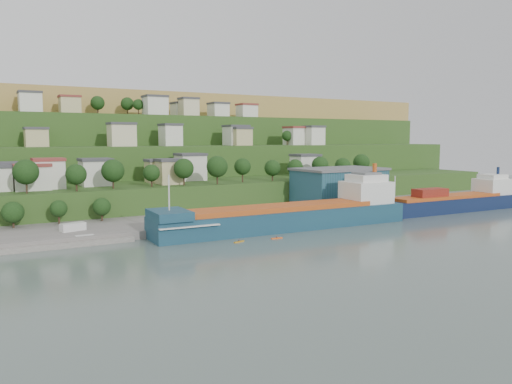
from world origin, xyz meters
TOP-DOWN VIEW (x-y plane):
  - ground at (0.00, 0.00)m, footprint 500.00×500.00m
  - quay at (20.00, 28.00)m, footprint 220.00×26.00m
  - pebble_beach at (-55.00, 22.00)m, footprint 40.00×18.00m
  - hillside at (-0.02, 168.69)m, footprint 360.00×210.75m
  - cargo_ship_near at (8.96, 9.47)m, footprint 76.48×14.02m
  - cargo_ship_far at (76.72, 9.55)m, footprint 61.31×12.16m
  - warehouse at (42.88, 31.00)m, footprint 31.54×19.90m
  - caravan at (-47.38, 24.19)m, footprint 6.42×3.97m
  - dinghy at (-46.00, 16.79)m, footprint 4.27×1.72m
  - kayak_orange at (-2.93, -1.02)m, footprint 3.11×0.75m
  - kayak_yellow at (-13.17, -0.16)m, footprint 3.13×1.43m

SIDE VIEW (x-z plane):
  - ground at x=0.00m, z-range 0.00..0.00m
  - quay at x=20.00m, z-range -2.00..2.00m
  - pebble_beach at x=-55.00m, z-range -1.20..1.20m
  - hillside at x=-0.02m, z-range -47.92..48.08m
  - kayak_orange at x=-2.93m, z-range -0.16..0.61m
  - kayak_yellow at x=-13.17m, z-range -0.16..0.62m
  - dinghy at x=-46.00m, z-range 1.20..2.04m
  - caravan at x=-47.38m, z-range 1.20..3.99m
  - cargo_ship_far at x=76.72m, z-range -5.67..10.91m
  - cargo_ship_near at x=8.96m, z-range -6.67..12.92m
  - warehouse at x=42.88m, z-range 2.03..14.83m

